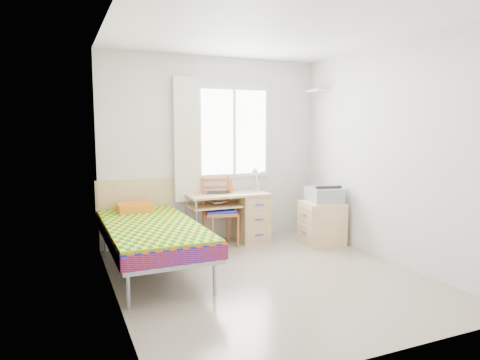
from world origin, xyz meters
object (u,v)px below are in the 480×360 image
bed (150,230)px  cabinet (322,223)px  chair (220,207)px  printer (324,194)px  desk (247,214)px

bed → cabinet: bearing=1.9°
bed → cabinet: (2.41, 0.11, -0.16)m
chair → printer: chair is taller
desk → cabinet: 1.06m
chair → cabinet: bearing=-7.7°
chair → printer: bearing=-5.6°
bed → printer: (2.46, 0.15, 0.24)m
cabinet → printer: size_ratio=1.11×
printer → desk: bearing=162.1°
desk → chair: (-0.43, -0.04, 0.14)m
bed → desk: (1.52, 0.66, -0.07)m
chair → cabinet: chair is taller
desk → printer: size_ratio=2.09×
desk → cabinet: size_ratio=1.88×
bed → desk: size_ratio=1.90×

